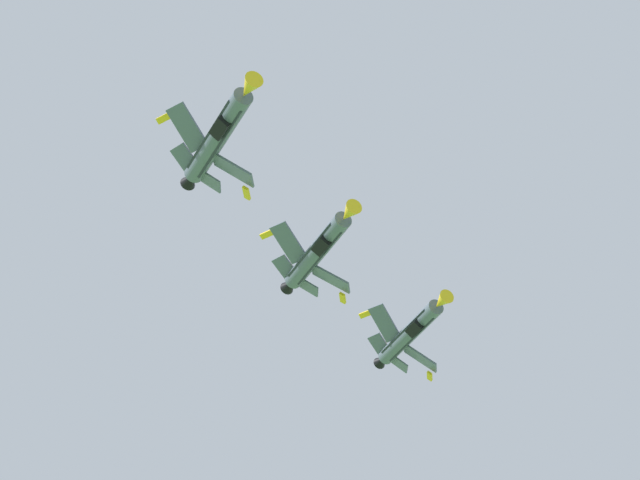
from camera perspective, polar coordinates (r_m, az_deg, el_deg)
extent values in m
cylinder|color=#4C5666|center=(124.69, -3.91, 3.94)|extent=(8.19, 10.86, 1.70)
cube|color=#232833|center=(124.40, -4.04, 3.83)|extent=(6.86, 9.10, 1.18)
cone|color=yellow|center=(119.30, -2.72, 5.80)|extent=(2.65, 2.86, 1.56)
cone|color=black|center=(129.94, -4.94, 2.32)|extent=(2.03, 2.09, 1.36)
ellipsoid|color=#192333|center=(123.09, -3.31, 4.76)|extent=(3.08, 3.51, 1.54)
cube|color=black|center=(122.54, -3.79, 4.29)|extent=(2.39, 2.60, 1.33)
cube|color=#4C5666|center=(125.62, -3.33, 2.70)|extent=(3.68, 2.28, 2.67)
cube|color=yellow|center=(126.25, -2.81, 1.79)|extent=(0.77, 1.65, 0.53)
cube|color=#4C5666|center=(126.36, -5.07, 4.28)|extent=(3.30, 3.97, 2.67)
cube|color=yellow|center=(127.58, -5.92, 4.64)|extent=(1.69, 1.26, 0.53)
cube|color=#4C5666|center=(128.44, -4.20, 2.25)|extent=(2.18, 2.06, 1.44)
cube|color=#4C5666|center=(128.87, -5.19, 3.16)|extent=(2.44, 2.49, 1.44)
cube|color=yellow|center=(129.52, -4.17, 3.19)|extent=(2.88, 3.11, 2.21)
cylinder|color=#4C5666|center=(140.87, -0.10, -0.43)|extent=(8.19, 10.86, 1.70)
cube|color=#232833|center=(140.58, -0.20, -0.54)|extent=(6.88, 9.12, 1.14)
cone|color=yellow|center=(135.36, 1.10, 1.03)|extent=(2.65, 2.86, 1.56)
cone|color=black|center=(146.20, -1.15, -1.71)|extent=(2.03, 2.09, 1.36)
ellipsoid|color=#192333|center=(139.22, 0.46, 0.25)|extent=(3.07, 3.50, 1.53)
cube|color=black|center=(138.68, 0.08, -0.20)|extent=(2.38, 2.60, 1.31)
cube|color=#4C5666|center=(142.15, 0.40, -1.47)|extent=(3.79, 2.29, 2.51)
cube|color=yellow|center=(143.06, 0.87, -2.22)|extent=(0.77, 1.65, 0.51)
cube|color=#4C5666|center=(142.22, -1.20, -0.10)|extent=(3.35, 4.07, 2.51)
cube|color=yellow|center=(143.18, -2.01, 0.22)|extent=(1.69, 1.27, 0.51)
cube|color=#4C5666|center=(144.88, -0.45, -1.79)|extent=(2.24, 2.07, 1.36)
cube|color=#4C5666|center=(144.92, -1.36, -1.01)|extent=(2.48, 2.54, 1.36)
cube|color=yellow|center=(145.76, -0.49, -0.92)|extent=(2.80, 3.06, 2.27)
cylinder|color=#4C5666|center=(157.59, 3.44, -3.54)|extent=(8.19, 10.86, 1.70)
cube|color=#232833|center=(157.30, 3.35, -3.63)|extent=(6.84, 9.09, 1.22)
cone|color=yellow|center=(152.08, 4.64, -2.35)|extent=(2.65, 2.86, 1.56)
cone|color=black|center=(162.91, 2.38, -4.59)|extent=(2.03, 2.09, 1.36)
ellipsoid|color=#192333|center=(155.95, 4.00, -2.98)|extent=(3.09, 3.51, 1.55)
cube|color=black|center=(155.40, 3.64, -3.36)|extent=(2.39, 2.60, 1.34)
cube|color=#4C5666|center=(158.94, 3.83, -4.48)|extent=(3.59, 2.27, 2.79)
cube|color=yellow|center=(159.89, 4.19, -5.18)|extent=(0.76, 1.65, 0.54)
cube|color=#4C5666|center=(158.87, 2.47, -3.17)|extent=(3.25, 3.89, 2.79)
cube|color=yellow|center=(159.76, 1.76, -2.83)|extent=(1.69, 1.26, 0.54)
cube|color=#4C5666|center=(161.63, 3.03, -4.71)|extent=(2.14, 2.05, 1.50)
cube|color=#4C5666|center=(161.59, 2.25, -3.96)|extent=(2.42, 2.45, 1.50)
cube|color=yellow|center=(162.48, 3.03, -3.92)|extent=(2.94, 3.15, 2.15)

